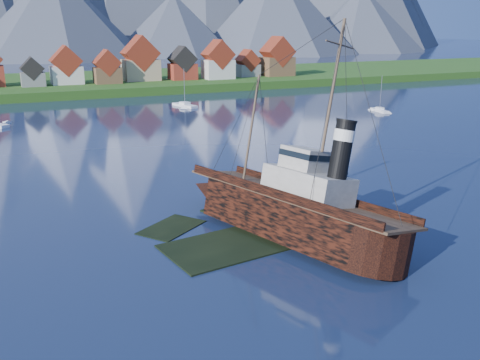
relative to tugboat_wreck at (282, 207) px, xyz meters
name	(u,v)px	position (x,y,z in m)	size (l,w,h in m)	color
ground	(259,233)	(-2.55, 1.08, -3.33)	(1400.00, 1400.00, 0.00)	#15213D
shoal	(264,227)	(-0.77, 3.23, -3.67)	(31.71, 21.24, 1.14)	black
shore_bank	(68,87)	(-2.55, 171.08, -3.33)	(600.00, 80.00, 3.20)	#204513
seawall	(83,99)	(-2.55, 133.08, -3.33)	(600.00, 2.50, 2.00)	#3F3D38
tugboat_wreck	(282,207)	(0.00, 0.00, 0.00)	(7.79, 33.57, 26.60)	black
sailboat_d	(380,111)	(70.45, 69.69, -3.08)	(3.16, 8.00, 10.64)	white
sailboat_e	(185,106)	(22.84, 102.33, -3.06)	(5.22, 10.63, 11.97)	white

